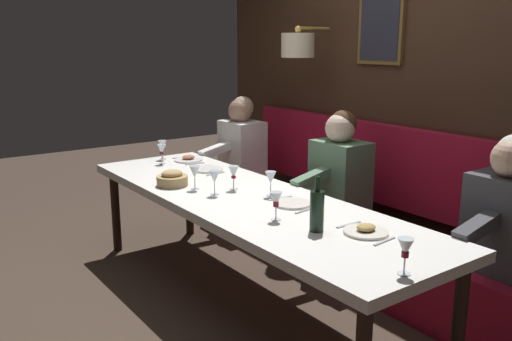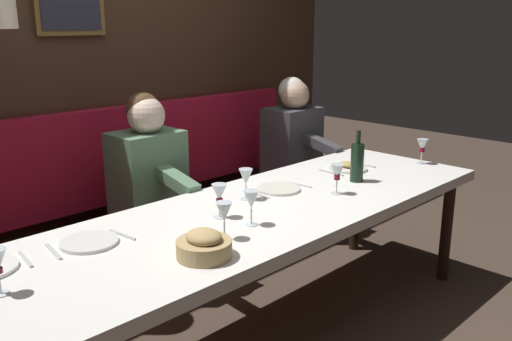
{
  "view_description": "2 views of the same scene",
  "coord_description": "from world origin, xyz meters",
  "px_view_note": "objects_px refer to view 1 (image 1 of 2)",
  "views": [
    {
      "loc": [
        -1.93,
        -2.8,
        1.72
      ],
      "look_at": [
        0.05,
        -0.06,
        0.92
      ],
      "focal_mm": 37.99,
      "sensor_mm": 36.0,
      "label": 1
    },
    {
      "loc": [
        -1.78,
        1.78,
        1.63
      ],
      "look_at": [
        0.05,
        -0.06,
        0.92
      ],
      "focal_mm": 37.96,
      "sensor_mm": 36.0,
      "label": 2
    }
  ],
  "objects_px": {
    "wine_glass_0": "(162,146)",
    "wine_glass_4": "(405,249)",
    "diner_nearest": "(507,210)",
    "wine_glass_6": "(214,177)",
    "wine_glass_2": "(276,200)",
    "wine_bottle": "(317,210)",
    "diner_near": "(340,167)",
    "dining_table": "(244,205)",
    "diner_middle": "(241,142)",
    "bread_bowl": "(172,179)",
    "wine_glass_3": "(234,173)",
    "wine_glass_1": "(271,179)",
    "wine_glass_7": "(162,150)",
    "wine_glass_5": "(195,173)"
  },
  "relations": [
    {
      "from": "wine_glass_2",
      "to": "wine_bottle",
      "type": "relative_size",
      "value": 0.55
    },
    {
      "from": "wine_glass_0",
      "to": "wine_glass_1",
      "type": "height_order",
      "value": "same"
    },
    {
      "from": "wine_bottle",
      "to": "bread_bowl",
      "type": "relative_size",
      "value": 1.36
    },
    {
      "from": "diner_near",
      "to": "dining_table",
      "type": "bearing_deg",
      "value": -178.7
    },
    {
      "from": "wine_glass_6",
      "to": "wine_glass_2",
      "type": "bearing_deg",
      "value": -89.41
    },
    {
      "from": "wine_glass_7",
      "to": "wine_bottle",
      "type": "relative_size",
      "value": 0.55
    },
    {
      "from": "diner_middle",
      "to": "wine_glass_0",
      "type": "height_order",
      "value": "diner_middle"
    },
    {
      "from": "wine_glass_6",
      "to": "wine_glass_7",
      "type": "height_order",
      "value": "same"
    },
    {
      "from": "diner_middle",
      "to": "wine_glass_7",
      "type": "distance_m",
      "value": 0.88
    },
    {
      "from": "wine_glass_1",
      "to": "wine_glass_2",
      "type": "xyz_separation_m",
      "value": [
        -0.28,
        -0.41,
        -0.0
      ]
    },
    {
      "from": "wine_glass_2",
      "to": "wine_bottle",
      "type": "bearing_deg",
      "value": -77.33
    },
    {
      "from": "diner_near",
      "to": "wine_glass_2",
      "type": "height_order",
      "value": "diner_near"
    },
    {
      "from": "diner_nearest",
      "to": "wine_glass_4",
      "type": "relative_size",
      "value": 4.82
    },
    {
      "from": "wine_glass_5",
      "to": "bread_bowl",
      "type": "xyz_separation_m",
      "value": [
        -0.08,
        0.18,
        -0.07
      ]
    },
    {
      "from": "diner_nearest",
      "to": "diner_near",
      "type": "distance_m",
      "value": 1.31
    },
    {
      "from": "wine_glass_0",
      "to": "bread_bowl",
      "type": "xyz_separation_m",
      "value": [
        -0.34,
        -0.84,
        -0.07
      ]
    },
    {
      "from": "diner_near",
      "to": "wine_bottle",
      "type": "bearing_deg",
      "value": -140.11
    },
    {
      "from": "diner_nearest",
      "to": "wine_glass_1",
      "type": "xyz_separation_m",
      "value": [
        -0.73,
        1.21,
        0.04
      ]
    },
    {
      "from": "wine_glass_2",
      "to": "wine_glass_5",
      "type": "distance_m",
      "value": 0.85
    },
    {
      "from": "wine_glass_0",
      "to": "wine_glass_6",
      "type": "height_order",
      "value": "same"
    },
    {
      "from": "wine_glass_4",
      "to": "bread_bowl",
      "type": "distance_m",
      "value": 1.94
    },
    {
      "from": "wine_glass_1",
      "to": "diner_nearest",
      "type": "bearing_deg",
      "value": -58.8
    },
    {
      "from": "bread_bowl",
      "to": "wine_glass_4",
      "type": "bearing_deg",
      "value": -86.42
    },
    {
      "from": "dining_table",
      "to": "wine_bottle",
      "type": "bearing_deg",
      "value": -94.79
    },
    {
      "from": "wine_glass_5",
      "to": "diner_near",
      "type": "bearing_deg",
      "value": -17.49
    },
    {
      "from": "dining_table",
      "to": "wine_glass_1",
      "type": "distance_m",
      "value": 0.25
    },
    {
      "from": "bread_bowl",
      "to": "wine_glass_5",
      "type": "bearing_deg",
      "value": -65.65
    },
    {
      "from": "dining_table",
      "to": "diner_near",
      "type": "relative_size",
      "value": 3.78
    },
    {
      "from": "dining_table",
      "to": "diner_near",
      "type": "distance_m",
      "value": 0.89
    },
    {
      "from": "wine_glass_7",
      "to": "wine_bottle",
      "type": "xyz_separation_m",
      "value": [
        -0.07,
        -1.98,
        0.0
      ]
    },
    {
      "from": "wine_glass_0",
      "to": "wine_glass_6",
      "type": "xyz_separation_m",
      "value": [
        -0.22,
        -1.22,
        0.0
      ]
    },
    {
      "from": "diner_nearest",
      "to": "wine_glass_6",
      "type": "height_order",
      "value": "diner_nearest"
    },
    {
      "from": "dining_table",
      "to": "wine_glass_2",
      "type": "xyz_separation_m",
      "value": [
        -0.13,
        -0.5,
        0.17
      ]
    },
    {
      "from": "diner_nearest",
      "to": "wine_glass_1",
      "type": "height_order",
      "value": "diner_nearest"
    },
    {
      "from": "diner_middle",
      "to": "wine_glass_4",
      "type": "xyz_separation_m",
      "value": [
        -1.01,
        -2.73,
        0.04
      ]
    },
    {
      "from": "wine_bottle",
      "to": "diner_middle",
      "type": "bearing_deg",
      "value": 65.7
    },
    {
      "from": "diner_nearest",
      "to": "wine_glass_2",
      "type": "xyz_separation_m",
      "value": [
        -1.01,
        0.8,
        0.04
      ]
    },
    {
      "from": "diner_middle",
      "to": "wine_glass_3",
      "type": "distance_m",
      "value": 1.41
    },
    {
      "from": "wine_glass_0",
      "to": "diner_nearest",
      "type": "bearing_deg",
      "value": -73.48
    },
    {
      "from": "wine_glass_0",
      "to": "wine_glass_2",
      "type": "distance_m",
      "value": 1.88
    },
    {
      "from": "diner_nearest",
      "to": "bread_bowl",
      "type": "bearing_deg",
      "value": 121.84
    },
    {
      "from": "wine_glass_6",
      "to": "wine_glass_7",
      "type": "distance_m",
      "value": 1.07
    },
    {
      "from": "dining_table",
      "to": "wine_glass_0",
      "type": "xyz_separation_m",
      "value": [
        0.09,
        1.37,
        0.18
      ]
    },
    {
      "from": "wine_glass_0",
      "to": "wine_glass_5",
      "type": "distance_m",
      "value": 1.05
    },
    {
      "from": "wine_glass_7",
      "to": "bread_bowl",
      "type": "bearing_deg",
      "value": -110.65
    },
    {
      "from": "wine_glass_1",
      "to": "diner_near",
      "type": "bearing_deg",
      "value": 8.22
    },
    {
      "from": "wine_glass_0",
      "to": "wine_glass_4",
      "type": "distance_m",
      "value": 2.79
    },
    {
      "from": "diner_middle",
      "to": "wine_glass_6",
      "type": "relative_size",
      "value": 4.82
    },
    {
      "from": "diner_near",
      "to": "bread_bowl",
      "type": "relative_size",
      "value": 3.6
    },
    {
      "from": "wine_glass_3",
      "to": "wine_glass_4",
      "type": "bearing_deg",
      "value": -96.13
    }
  ]
}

